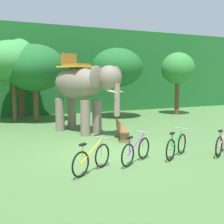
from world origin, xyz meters
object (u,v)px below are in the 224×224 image
object	(u,v)px
tree_center_left	(178,69)
wooden_bench	(121,129)
bike_purple	(136,151)
elephant	(83,87)
bike_green	(176,146)
tree_center	(20,62)
tree_right	(35,68)
tree_center_right	(117,68)
bike_pink	(223,143)
tree_left	(13,62)
bike_yellow	(92,159)

from	to	relation	value
tree_center_left	wooden_bench	world-z (taller)	tree_center_left
tree_center_left	bike_purple	world-z (taller)	tree_center_left
tree_center_left	elephant	world-z (taller)	tree_center_left
bike_green	wooden_bench	world-z (taller)	bike_green
tree_center	elephant	bearing A→B (deg)	-71.23
tree_center	tree_center_left	xyz separation A→B (m)	(10.20, -2.44, -0.37)
elephant	wooden_bench	xyz separation A→B (m)	(0.98, -2.12, -1.72)
tree_right	bike_purple	world-z (taller)	tree_right
tree_right	wooden_bench	world-z (taller)	tree_right
tree_center_right	bike_purple	xyz separation A→B (m)	(-3.64, -8.99, -2.82)
bike_purple	bike_pink	world-z (taller)	same
bike_green	bike_purple	bearing A→B (deg)	179.78
bike_purple	bike_pink	size ratio (longest dim) A/B	0.98
tree_center_left	elephant	distance (m)	8.96
tree_left	bike_green	xyz separation A→B (m)	(4.10, -9.93, -3.12)
tree_right	wooden_bench	xyz separation A→B (m)	(2.42, -6.44, -2.68)
tree_right	tree_center_left	size ratio (longest dim) A/B	1.05
tree_left	tree_center_left	world-z (taller)	tree_left
bike_green	elephant	bearing A→B (deg)	105.94
tree_center	wooden_bench	world-z (taller)	tree_center
tree_center_right	bike_purple	distance (m)	10.10
tree_center	tree_center_right	bearing A→B (deg)	-21.33
bike_yellow	wooden_bench	xyz separation A→B (m)	(2.57, 3.33, 0.09)
bike_pink	tree_center_left	bearing A→B (deg)	61.37
tree_center_left	bike_green	size ratio (longest dim) A/B	2.91
tree_center_right	bike_pink	bearing A→B (deg)	-92.46
bike_purple	wooden_bench	xyz separation A→B (m)	(1.02, 3.09, 0.09)
tree_center_left	bike_pink	world-z (taller)	tree_center_left
tree_right	bike_yellow	xyz separation A→B (m)	(-0.16, -9.76, -2.78)
tree_right	bike_green	world-z (taller)	tree_right
tree_right	tree_center_left	world-z (taller)	tree_right
tree_left	elephant	size ratio (longest dim) A/B	1.14
tree_center_left	tree_right	bearing A→B (deg)	175.36
tree_center	bike_purple	bearing A→B (deg)	-79.93
elephant	tree_center_right	bearing A→B (deg)	46.32
bike_yellow	elephant	bearing A→B (deg)	73.67
bike_green	wooden_bench	size ratio (longest dim) A/B	0.96
tree_right	bike_pink	xyz separation A→B (m)	(4.64, -9.90, -2.78)
tree_center	tree_center_right	size ratio (longest dim) A/B	1.12
elephant	bike_pink	bearing A→B (deg)	-60.22
tree_center_left	bike_yellow	bearing A→B (deg)	-137.41
bike_pink	wooden_bench	distance (m)	4.12
bike_yellow	tree_left	bearing A→B (deg)	95.67
tree_center_left	bike_pink	xyz separation A→B (m)	(-4.98, -9.12, -2.80)
tree_left	wooden_bench	size ratio (longest dim) A/B	3.05
tree_right	tree_center_left	distance (m)	9.65
tree_center_left	tree_left	bearing A→B (deg)	173.78
tree_center	tree_center_left	size ratio (longest dim) A/B	1.15
bike_yellow	bike_pink	xyz separation A→B (m)	(4.80, -0.14, 0.00)
tree_right	bike_yellow	bearing A→B (deg)	-90.91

